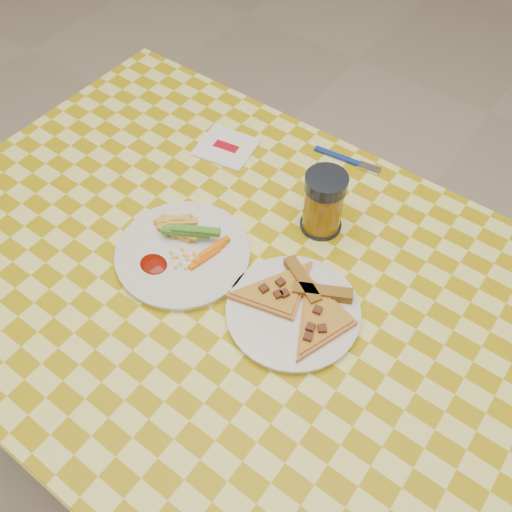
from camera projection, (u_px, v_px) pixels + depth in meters
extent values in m
plane|color=beige|center=(243.00, 433.00, 1.63)|extent=(8.00, 8.00, 0.00)
cylinder|color=white|center=(167.00, 195.00, 1.71)|extent=(0.06, 0.06, 0.71)
cube|color=brown|center=(236.00, 290.00, 1.05)|extent=(1.20, 0.80, 0.04)
cylinder|color=white|center=(183.00, 254.00, 1.06)|extent=(0.25, 0.25, 0.01)
cylinder|color=white|center=(293.00, 312.00, 0.98)|extent=(0.23, 0.23, 0.01)
cube|color=#0F580D|center=(191.00, 231.00, 1.05)|extent=(0.09, 0.07, 0.02)
cube|color=orange|center=(210.00, 253.00, 1.04)|extent=(0.06, 0.08, 0.01)
ellipsoid|color=#740F02|center=(154.00, 264.00, 1.03)|extent=(0.05, 0.05, 0.01)
cube|color=olive|center=(302.00, 281.00, 1.00)|extent=(0.10, 0.07, 0.02)
cube|color=olive|center=(323.00, 293.00, 0.98)|extent=(0.10, 0.07, 0.02)
cylinder|color=black|center=(321.00, 225.00, 1.10)|extent=(0.08, 0.08, 0.01)
cylinder|color=#8F600F|center=(323.00, 207.00, 1.06)|extent=(0.07, 0.07, 0.11)
cylinder|color=black|center=(326.00, 183.00, 1.01)|extent=(0.08, 0.08, 0.03)
cube|color=white|center=(226.00, 147.00, 1.24)|extent=(0.14, 0.13, 0.01)
cube|color=#B10A1B|center=(226.00, 146.00, 1.24)|extent=(0.06, 0.03, 0.00)
cube|color=navy|center=(337.00, 156.00, 1.22)|extent=(0.11, 0.03, 0.01)
cube|color=white|center=(369.00, 168.00, 1.20)|extent=(0.05, 0.03, 0.00)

